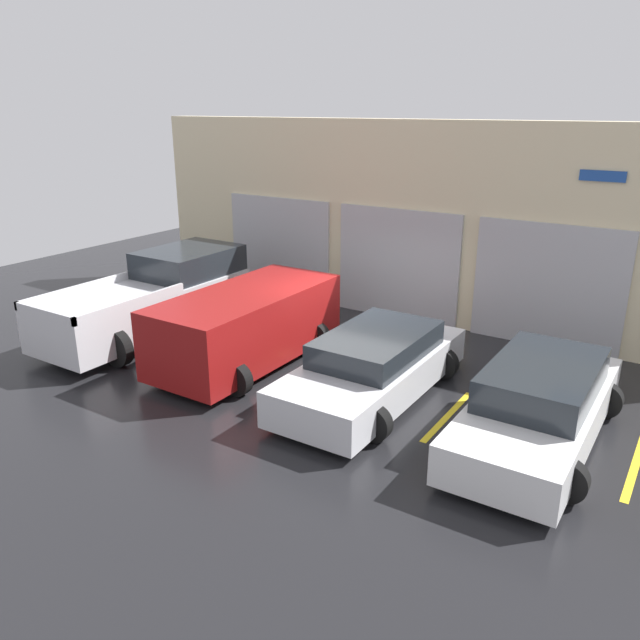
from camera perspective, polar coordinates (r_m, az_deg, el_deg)
ground_plane at (r=13.89m, az=2.18°, el=-3.18°), size 28.00×28.00×0.00m
shophouse_building at (r=16.03m, az=8.35°, el=8.69°), size 15.76×0.68×4.94m
pickup_truck at (r=15.49m, az=-14.78°, el=1.97°), size 2.53×5.36×1.85m
sedan_white at (r=10.87m, az=19.40°, el=-7.33°), size 2.20×4.79×1.33m
sedan_side at (r=11.81m, az=4.98°, el=-4.24°), size 2.22×4.76×1.25m
van_right at (r=13.28m, az=-6.69°, el=-0.42°), size 2.34×4.46×1.58m
parking_stripe_far_left at (r=16.70m, az=-18.81°, el=-0.32°), size 0.12×2.20×0.01m
parking_stripe_left at (r=14.54m, az=-11.23°, el=-2.50°), size 0.12×2.20×0.01m
parking_stripe_centre at (r=12.75m, az=-1.22°, el=-5.28°), size 0.12×2.20×0.01m
parking_stripe_right at (r=11.49m, az=11.61°, el=-8.57°), size 0.12×2.20×0.01m
parking_stripe_far_right at (r=10.96m, az=26.84°, el=-11.86°), size 0.12×2.20×0.01m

